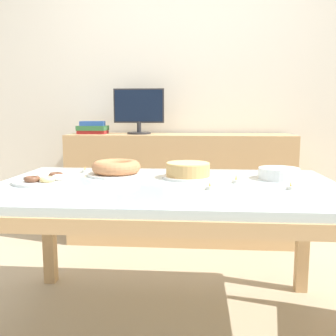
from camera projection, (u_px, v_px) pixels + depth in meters
ground_plane at (167, 326)px, 1.93m from camera, size 12.00×12.00×0.00m
wall_back at (182, 90)px, 3.38m from camera, size 8.00×0.10×2.60m
dining_table at (167, 200)px, 1.84m from camera, size 1.72×1.04×0.75m
sideboard at (180, 188)px, 3.20m from camera, size 1.86×0.44×0.92m
computer_monitor at (139, 111)px, 3.13m from camera, size 0.42×0.20×0.38m
book_stack at (93, 128)px, 3.18m from camera, size 0.24×0.19×0.11m
cake_chocolate_round at (188, 171)px, 1.98m from camera, size 0.27×0.27×0.08m
cake_golden_bundt at (116, 168)px, 2.07m from camera, size 0.31×0.31×0.08m
pastry_platter at (45, 180)px, 1.86m from camera, size 0.31×0.31×0.04m
plate_stack at (279, 173)px, 1.95m from camera, size 0.21×0.21×0.06m
tealight_right_edge at (85, 171)px, 2.19m from camera, size 0.04×0.04×0.04m
tealight_centre at (236, 181)px, 1.85m from camera, size 0.04×0.04×0.04m
tealight_near_cakes at (291, 187)px, 1.68m from camera, size 0.04×0.04×0.04m
tealight_left_edge at (210, 188)px, 1.68m from camera, size 0.04×0.04×0.04m
tealight_near_front at (291, 171)px, 2.18m from camera, size 0.04×0.04×0.04m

